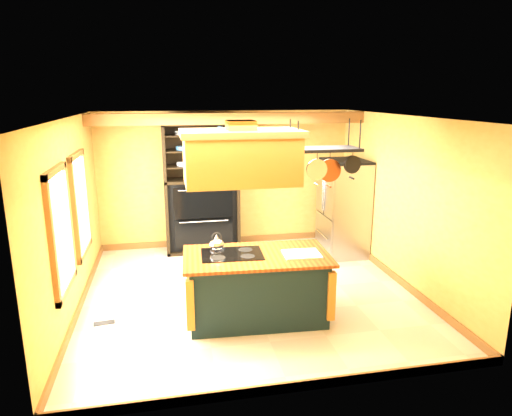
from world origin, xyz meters
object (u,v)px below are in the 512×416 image
object	(u,v)px
kitchen_island	(256,286)
range_hood	(241,156)
hutch	(202,203)
refrigerator	(343,210)
pot_rack	(324,156)

from	to	relation	value
kitchen_island	range_hood	world-z (taller)	range_hood
kitchen_island	range_hood	distance (m)	1.80
range_hood	hutch	world-z (taller)	range_hood
refrigerator	hutch	bearing A→B (deg)	163.10
range_hood	pot_rack	distance (m)	1.10
kitchen_island	hutch	bearing A→B (deg)	102.22
range_hood	refrigerator	distance (m)	3.51
refrigerator	hutch	world-z (taller)	hutch
refrigerator	hutch	size ratio (longest dim) A/B	0.71
range_hood	hutch	bearing A→B (deg)	95.40
kitchen_island	hutch	xyz separation A→B (m)	(-0.48, 3.03, 0.48)
pot_rack	hutch	xyz separation A→B (m)	(-1.39, 3.02, -1.28)
kitchen_island	hutch	world-z (taller)	hutch
kitchen_island	hutch	distance (m)	3.10
pot_rack	hutch	bearing A→B (deg)	114.68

